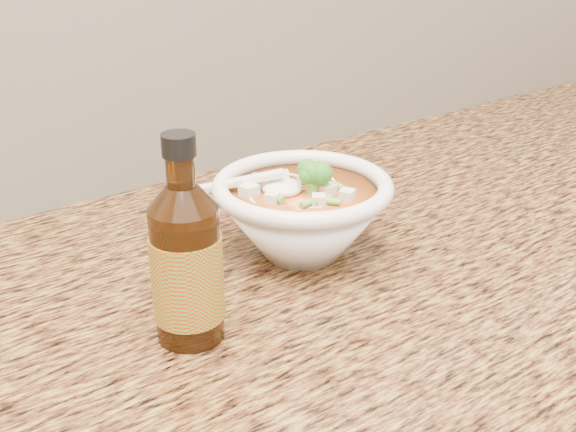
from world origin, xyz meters
TOP-DOWN VIEW (x-y plane):
  - counter_slab at (0.00, 1.68)m, footprint 4.00×0.68m
  - soup_bowl at (0.34, 1.69)m, footprint 0.21×0.20m
  - hot_sauce_bottle at (0.15, 1.62)m, footprint 0.07×0.07m

SIDE VIEW (x-z plane):
  - counter_slab at x=0.00m, z-range 0.86..0.90m
  - soup_bowl at x=0.34m, z-range 0.89..1.00m
  - hot_sauce_bottle at x=0.15m, z-range 0.88..1.07m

